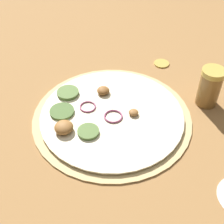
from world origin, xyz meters
TOP-DOWN VIEW (x-y plane):
  - ground_plane at (0.00, 0.00)m, footprint 3.00×3.00m
  - pizza at (0.00, 0.01)m, footprint 0.35×0.35m
  - spice_jar at (-0.01, -0.22)m, footprint 0.05×0.05m
  - loose_cap at (0.16, -0.19)m, footprint 0.04×0.04m

SIDE VIEW (x-z plane):
  - ground_plane at x=0.00m, z-range 0.00..0.00m
  - loose_cap at x=0.16m, z-range 0.00..0.01m
  - pizza at x=0.00m, z-range -0.01..0.02m
  - spice_jar at x=-0.01m, z-range 0.00..0.09m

